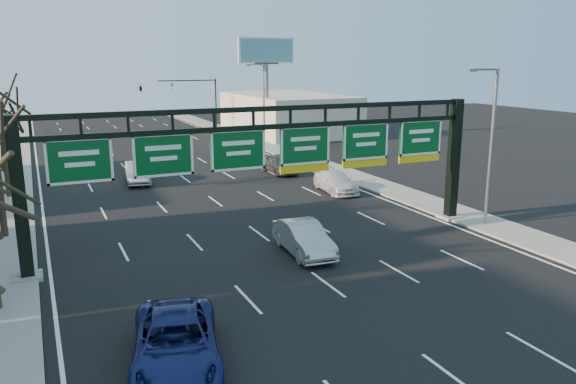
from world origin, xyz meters
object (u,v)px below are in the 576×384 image
sign_gantry (275,156)px  car_silver_sedan (304,238)px  car_blue_suv (176,343)px  car_white_wagon (335,182)px

sign_gantry → car_silver_sedan: sign_gantry is taller
sign_gantry → car_blue_suv: (-7.65, -9.84, -3.83)m
sign_gantry → car_white_wagon: (8.73, 9.17, -3.91)m
sign_gantry → car_white_wagon: 13.25m
car_silver_sedan → car_white_wagon: size_ratio=0.97×
car_silver_sedan → car_white_wagon: bearing=58.0°
car_blue_suv → car_white_wagon: bearing=62.3°
car_white_wagon → car_blue_suv: bearing=-125.1°
sign_gantry → car_silver_sedan: (0.64, -2.01, -3.83)m
sign_gantry → car_silver_sedan: size_ratio=5.09×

